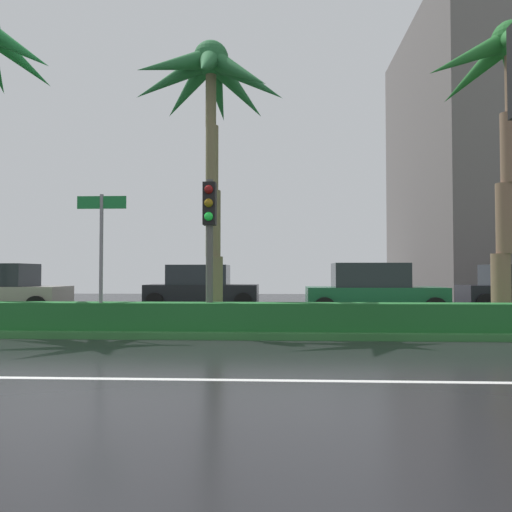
# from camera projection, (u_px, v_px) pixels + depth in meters

# --- Properties ---
(ground_plane) EXTENTS (90.00, 42.00, 0.10)m
(ground_plane) POSITION_uv_depth(u_px,v_px,m) (114.00, 327.00, 13.97)
(ground_plane) COLOR black
(median_strip) EXTENTS (85.50, 4.00, 0.15)m
(median_strip) POSITION_uv_depth(u_px,v_px,m) (101.00, 326.00, 12.97)
(median_strip) COLOR #2D6B33
(median_strip) RESTS_ON ground_plane
(median_hedge) EXTENTS (76.50, 0.70, 0.60)m
(median_hedge) POSITION_uv_depth(u_px,v_px,m) (80.00, 316.00, 11.59)
(median_hedge) COLOR #1E6028
(median_hedge) RESTS_ON median_strip
(palm_tree_centre) EXTENTS (4.06, 4.08, 7.21)m
(palm_tree_centre) POSITION_uv_depth(u_px,v_px,m) (211.00, 92.00, 13.24)
(palm_tree_centre) COLOR brown
(palm_tree_centre) RESTS_ON median_strip
(palm_tree_centre_right) EXTENTS (4.25, 4.13, 7.49)m
(palm_tree_centre_right) POSITION_uv_depth(u_px,v_px,m) (510.00, 83.00, 12.76)
(palm_tree_centre_right) COLOR brown
(palm_tree_centre_right) RESTS_ON median_strip
(traffic_signal_median_right) EXTENTS (0.28, 0.43, 3.36)m
(traffic_signal_median_right) POSITION_uv_depth(u_px,v_px,m) (209.00, 226.00, 11.61)
(traffic_signal_median_right) COLOR #4C4C47
(traffic_signal_median_right) RESTS_ON median_strip
(street_name_sign) EXTENTS (1.10, 0.08, 3.00)m
(street_name_sign) POSITION_uv_depth(u_px,v_px,m) (101.00, 243.00, 11.44)
(street_name_sign) COLOR slate
(street_name_sign) RESTS_ON median_strip
(car_in_traffic_leading) EXTENTS (4.30, 2.02, 1.72)m
(car_in_traffic_leading) POSITION_uv_depth(u_px,v_px,m) (0.00, 290.00, 17.45)
(car_in_traffic_leading) COLOR gray
(car_in_traffic_leading) RESTS_ON ground_plane
(car_in_traffic_second) EXTENTS (4.30, 2.02, 1.72)m
(car_in_traffic_second) POSITION_uv_depth(u_px,v_px,m) (201.00, 288.00, 20.12)
(car_in_traffic_second) COLOR black
(car_in_traffic_second) RESTS_ON ground_plane
(car_in_traffic_third) EXTENTS (4.30, 2.02, 1.72)m
(car_in_traffic_third) POSITION_uv_depth(u_px,v_px,m) (373.00, 291.00, 16.46)
(car_in_traffic_third) COLOR #195133
(car_in_traffic_third) RESTS_ON ground_plane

